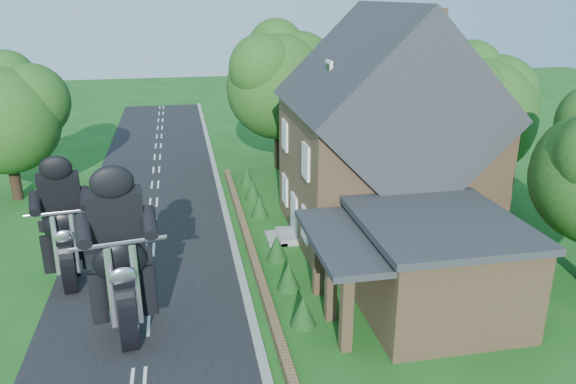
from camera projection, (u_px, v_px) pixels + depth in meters
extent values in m
plane|color=#154C15|center=(143.00, 326.00, 18.90)|extent=(120.00, 120.00, 0.00)
cube|color=black|center=(143.00, 325.00, 18.90)|extent=(7.00, 80.00, 0.02)
cube|color=gray|center=(250.00, 313.00, 19.54)|extent=(0.30, 80.00, 0.12)
cube|color=brown|center=(250.00, 248.00, 24.24)|extent=(0.30, 22.00, 0.40)
cube|color=brown|center=(382.00, 171.00, 25.35)|extent=(8.00, 8.00, 6.00)
cube|color=#24262B|center=(386.00, 105.00, 24.35)|extent=(8.48, 8.64, 8.48)
cube|color=brown|center=(435.00, 28.00, 23.64)|extent=(0.60, 0.90, 1.60)
cube|color=white|center=(329.00, 71.00, 23.37)|extent=(0.12, 0.80, 0.90)
cube|color=black|center=(327.00, 71.00, 23.36)|extent=(0.04, 0.55, 0.65)
cube|color=white|center=(294.00, 217.00, 25.26)|extent=(0.10, 1.10, 2.10)
cube|color=gray|center=(287.00, 236.00, 25.50)|extent=(0.80, 1.60, 0.30)
cube|color=gray|center=(276.00, 238.00, 25.44)|extent=(0.80, 1.60, 0.15)
cube|color=white|center=(305.00, 225.00, 23.05)|extent=(0.10, 1.10, 1.40)
cube|color=black|center=(304.00, 225.00, 23.04)|extent=(0.04, 0.92, 1.22)
cube|color=white|center=(285.00, 190.00, 27.12)|extent=(0.10, 1.10, 1.40)
cube|color=black|center=(284.00, 190.00, 27.11)|extent=(0.04, 0.92, 1.22)
cube|color=white|center=(306.00, 162.00, 22.14)|extent=(0.10, 1.10, 1.40)
cube|color=black|center=(305.00, 162.00, 22.14)|extent=(0.04, 0.92, 1.22)
cube|color=white|center=(285.00, 135.00, 26.21)|extent=(0.10, 1.10, 1.40)
cube|color=black|center=(284.00, 135.00, 26.21)|extent=(0.04, 0.92, 1.22)
cube|color=brown|center=(434.00, 267.00, 19.44)|extent=(5.00, 5.60, 3.20)
cube|color=#24262B|center=(439.00, 222.00, 18.86)|extent=(5.30, 5.94, 0.24)
cube|color=#24262B|center=(350.00, 239.00, 18.42)|extent=(2.60, 5.32, 0.22)
cube|color=brown|center=(346.00, 311.00, 17.17)|extent=(0.35, 0.35, 2.80)
cube|color=brown|center=(331.00, 283.00, 18.83)|extent=(0.35, 0.35, 2.80)
cube|color=brown|center=(318.00, 259.00, 20.50)|extent=(0.35, 0.35, 2.80)
cylinder|color=black|center=(473.00, 177.00, 29.25)|extent=(0.56, 0.56, 3.00)
sphere|color=#1B4513|center=(480.00, 118.00, 28.20)|extent=(6.00, 6.00, 6.00)
sphere|color=#1B4513|center=(500.00, 97.00, 28.70)|extent=(4.32, 4.32, 4.32)
sphere|color=#1B4513|center=(472.00, 98.00, 26.77)|extent=(3.72, 3.72, 3.72)
sphere|color=#1B4513|center=(474.00, 73.00, 28.62)|extent=(3.30, 3.30, 3.30)
cylinder|color=black|center=(379.00, 139.00, 35.63)|extent=(0.56, 0.56, 3.60)
sphere|color=#1B4513|center=(382.00, 79.00, 34.37)|extent=(7.20, 7.20, 7.20)
sphere|color=#1B4513|center=(404.00, 60.00, 34.97)|extent=(5.18, 5.18, 5.18)
sphere|color=#1B4513|center=(369.00, 58.00, 32.66)|extent=(4.46, 4.46, 4.46)
sphere|color=#1B4513|center=(378.00, 35.00, 34.87)|extent=(3.96, 3.96, 3.96)
cylinder|color=black|center=(283.00, 142.00, 35.50)|extent=(0.56, 0.56, 3.40)
sphere|color=#1B4513|center=(283.00, 87.00, 34.34)|extent=(6.40, 6.40, 6.40)
sphere|color=#1B4513|center=(304.00, 69.00, 34.88)|extent=(4.61, 4.61, 4.61)
sphere|color=#1B4513|center=(267.00, 68.00, 32.82)|extent=(3.97, 3.97, 3.97)
sphere|color=#1B4513|center=(281.00, 47.00, 34.80)|extent=(3.52, 3.52, 3.52)
cylinder|color=black|center=(19.00, 174.00, 30.10)|extent=(0.56, 0.56, 2.80)
sphere|color=#1B4513|center=(10.00, 120.00, 29.12)|extent=(5.60, 5.60, 5.60)
sphere|color=#1B4513|center=(36.00, 101.00, 29.59)|extent=(4.03, 4.03, 4.03)
sphere|color=#1B4513|center=(12.00, 79.00, 29.52)|extent=(3.08, 3.08, 3.08)
cone|color=#113612|center=(303.00, 311.00, 18.75)|extent=(0.90, 0.90, 1.10)
cone|color=#113612|center=(289.00, 276.00, 21.06)|extent=(0.90, 0.90, 1.10)
cone|color=#113612|center=(277.00, 248.00, 23.38)|extent=(0.90, 0.90, 1.10)
cone|color=#113612|center=(260.00, 206.00, 28.00)|extent=(0.90, 0.90, 1.10)
cone|color=#113612|center=(253.00, 190.00, 30.31)|extent=(0.90, 0.90, 1.10)
cone|color=#113612|center=(247.00, 176.00, 32.62)|extent=(0.90, 0.90, 1.10)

